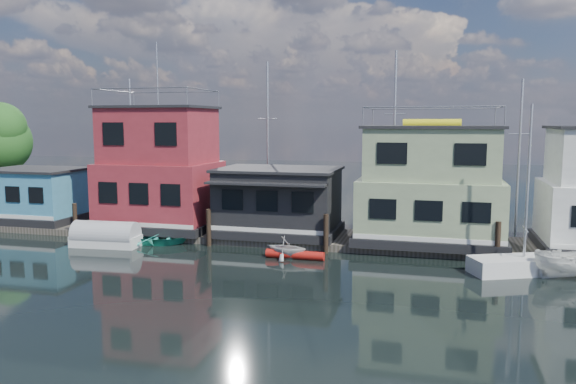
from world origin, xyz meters
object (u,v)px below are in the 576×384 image
(dinghy_white, at_px, (286,247))
(red_kayak, at_px, (295,255))
(houseboat_dark, at_px, (279,201))
(houseboat_green, at_px, (430,187))
(houseboat_red, at_px, (160,171))
(motorboat, at_px, (575,263))
(dinghy_teal, at_px, (160,238))
(day_sailer, at_px, (523,264))
(houseboat_blue, at_px, (37,195))
(tarp_runabout, at_px, (106,236))

(dinghy_white, bearing_deg, red_kayak, -91.45)
(houseboat_dark, bearing_deg, houseboat_green, 0.12)
(houseboat_red, distance_m, dinghy_white, 11.18)
(houseboat_dark, relative_size, dinghy_white, 3.27)
(houseboat_red, height_order, motorboat, houseboat_red)
(red_kayak, height_order, motorboat, motorboat)
(houseboat_red, xyz_separation_m, red_kayak, (10.16, -4.55, -3.87))
(houseboat_dark, height_order, dinghy_teal, houseboat_dark)
(houseboat_red, bearing_deg, day_sailer, -11.72)
(houseboat_blue, distance_m, day_sailer, 31.41)
(tarp_runabout, bearing_deg, motorboat, -5.02)
(houseboat_green, distance_m, motorboat, 8.74)
(houseboat_green, bearing_deg, day_sailer, -44.54)
(houseboat_blue, relative_size, houseboat_dark, 0.86)
(houseboat_red, xyz_separation_m, motorboat, (23.71, -4.85, -3.36))
(motorboat, bearing_deg, dinghy_white, 74.48)
(houseboat_red, distance_m, day_sailer, 22.30)
(houseboat_blue, distance_m, motorboat, 33.59)
(motorboat, bearing_deg, houseboat_blue, 67.78)
(dinghy_teal, bearing_deg, red_kayak, -109.79)
(day_sailer, bearing_deg, red_kayak, 156.76)
(houseboat_green, bearing_deg, houseboat_dark, -179.88)
(houseboat_red, height_order, dinghy_white, houseboat_red)
(day_sailer, xyz_separation_m, dinghy_teal, (-20.08, 1.37, -0.11))
(houseboat_green, distance_m, tarp_runabout, 19.06)
(red_kayak, distance_m, tarp_runabout, 11.47)
(houseboat_red, height_order, houseboat_dark, houseboat_red)
(houseboat_dark, xyz_separation_m, day_sailer, (13.54, -4.45, -1.96))
(red_kayak, xyz_separation_m, motorboat, (13.55, -0.30, 0.51))
(houseboat_red, bearing_deg, houseboat_blue, -180.00)
(houseboat_dark, height_order, red_kayak, houseboat_dark)
(houseboat_dark, relative_size, tarp_runabout, 1.82)
(motorboat, bearing_deg, dinghy_teal, 71.59)
(motorboat, relative_size, dinghy_white, 1.70)
(dinghy_white, bearing_deg, tarp_runabout, 98.83)
(houseboat_red, bearing_deg, motorboat, -11.56)
(dinghy_white, distance_m, dinghy_teal, 8.29)
(houseboat_green, height_order, motorboat, houseboat_green)
(day_sailer, height_order, dinghy_white, day_sailer)
(tarp_runabout, bearing_deg, houseboat_dark, 21.34)
(houseboat_blue, xyz_separation_m, houseboat_red, (9.50, 0.00, 1.90))
(houseboat_dark, distance_m, motorboat, 16.52)
(houseboat_red, relative_size, tarp_runabout, 2.92)
(dinghy_white, height_order, dinghy_teal, dinghy_white)
(houseboat_dark, relative_size, motorboat, 1.92)
(houseboat_blue, height_order, houseboat_red, houseboat_red)
(houseboat_green, height_order, dinghy_white, houseboat_green)
(houseboat_red, bearing_deg, red_kayak, -24.11)
(tarp_runabout, bearing_deg, houseboat_blue, 147.47)
(tarp_runabout, xyz_separation_m, dinghy_white, (10.94, -0.01, -0.00))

